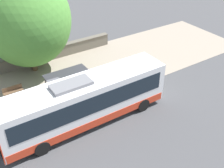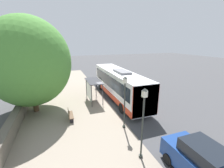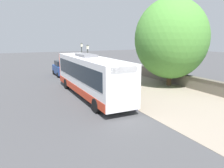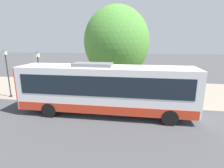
{
  "view_description": "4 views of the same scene",
  "coord_description": "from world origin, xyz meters",
  "px_view_note": "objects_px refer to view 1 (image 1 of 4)",
  "views": [
    {
      "loc": [
        15.37,
        -4.99,
        13.18
      ],
      "look_at": [
        -0.33,
        5.33,
        0.89
      ],
      "focal_mm": 45.0,
      "sensor_mm": 36.0,
      "label": 1
    },
    {
      "loc": [
        -4.9,
        -14.01,
        6.74
      ],
      "look_at": [
        1.9,
        4.9,
        0.97
      ],
      "focal_mm": 24.0,
      "sensor_mm": 36.0,
      "label": 2
    },
    {
      "loc": [
        8.05,
        19.21,
        5.03
      ],
      "look_at": [
        0.97,
        4.72,
        1.58
      ],
      "focal_mm": 35.0,
      "sensor_mm": 36.0,
      "label": 3
    },
    {
      "loc": [
        13.09,
        4.03,
        5.05
      ],
      "look_at": [
        -0.9,
        1.88,
        1.55
      ],
      "focal_mm": 28.0,
      "sensor_mm": 36.0,
      "label": 4
    }
  ],
  "objects_px": {
    "bench": "(13,91)",
    "shade_tree": "(26,19)",
    "pedestrian": "(130,80)",
    "bus": "(85,101)",
    "bus_shelter": "(66,78)"
  },
  "relations": [
    {
      "from": "bench",
      "to": "pedestrian",
      "type": "bearing_deg",
      "value": 61.86
    },
    {
      "from": "pedestrian",
      "to": "bench",
      "type": "xyz_separation_m",
      "value": [
        -4.45,
        -8.31,
        -0.52
      ]
    },
    {
      "from": "bus_shelter",
      "to": "bench",
      "type": "xyz_separation_m",
      "value": [
        -2.85,
        -3.47,
        -1.56
      ]
    },
    {
      "from": "bus_shelter",
      "to": "bench",
      "type": "distance_m",
      "value": 4.75
    },
    {
      "from": "bus_shelter",
      "to": "pedestrian",
      "type": "height_order",
      "value": "bus_shelter"
    },
    {
      "from": "bench",
      "to": "shade_tree",
      "type": "distance_m",
      "value": 6.1
    },
    {
      "from": "bench",
      "to": "bus_shelter",
      "type": "bearing_deg",
      "value": 50.59
    },
    {
      "from": "bus_shelter",
      "to": "bench",
      "type": "height_order",
      "value": "bus_shelter"
    },
    {
      "from": "bus",
      "to": "shade_tree",
      "type": "relative_size",
      "value": 1.33
    },
    {
      "from": "shade_tree",
      "to": "bus",
      "type": "bearing_deg",
      "value": 2.6
    },
    {
      "from": "pedestrian",
      "to": "bench",
      "type": "bearing_deg",
      "value": -118.14
    },
    {
      "from": "pedestrian",
      "to": "shade_tree",
      "type": "height_order",
      "value": "shade_tree"
    },
    {
      "from": "bus",
      "to": "bus_shelter",
      "type": "height_order",
      "value": "bus"
    },
    {
      "from": "bus",
      "to": "pedestrian",
      "type": "bearing_deg",
      "value": 107.2
    },
    {
      "from": "bus_shelter",
      "to": "pedestrian",
      "type": "bearing_deg",
      "value": 71.77
    }
  ]
}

